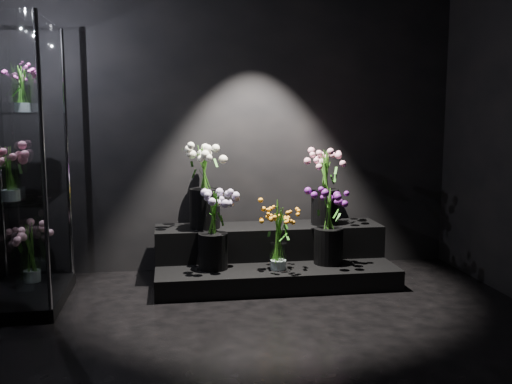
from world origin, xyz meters
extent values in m
plane|color=black|center=(0.00, 0.00, 0.00)|extent=(4.00, 4.00, 0.00)
plane|color=black|center=(0.00, 2.00, 1.40)|extent=(4.00, 0.00, 4.00)
plane|color=black|center=(0.00, -2.00, 1.40)|extent=(4.00, 0.00, 4.00)
cube|color=black|center=(0.25, 1.50, 0.08)|extent=(1.99, 0.88, 0.17)
cube|color=black|center=(0.25, 1.72, 0.30)|extent=(1.99, 0.44, 0.28)
cube|color=black|center=(-1.70, 1.23, 0.05)|extent=(0.57, 0.95, 0.09)
cube|color=white|center=(-1.70, 1.23, 0.81)|extent=(0.51, 0.89, 0.01)
cube|color=white|center=(-1.70, 1.23, 1.42)|extent=(0.51, 0.89, 0.01)
cylinder|color=white|center=(0.25, 1.28, 0.28)|extent=(0.14, 0.14, 0.22)
cylinder|color=black|center=(-0.27, 1.38, 0.31)|extent=(0.24, 0.24, 0.29)
cylinder|color=black|center=(0.70, 1.39, 0.32)|extent=(0.24, 0.24, 0.30)
cylinder|color=black|center=(-0.31, 1.71, 0.61)|extent=(0.26, 0.26, 0.34)
cylinder|color=black|center=(0.75, 1.71, 0.60)|extent=(0.24, 0.24, 0.31)
cylinder|color=white|center=(-1.71, 1.03, 0.93)|extent=(0.14, 0.14, 0.23)
cylinder|color=white|center=(-1.68, 1.36, 1.53)|extent=(0.12, 0.12, 0.21)
cylinder|color=white|center=(-1.70, 1.46, 0.23)|extent=(0.14, 0.14, 0.27)
camera|label=1|loc=(-0.61, -3.14, 1.43)|focal=40.00mm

